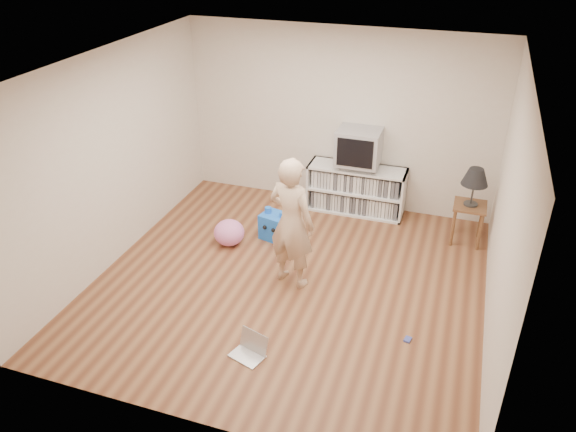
# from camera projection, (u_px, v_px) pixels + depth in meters

# --- Properties ---
(ground) EXTENTS (4.50, 4.50, 0.00)m
(ground) POSITION_uv_depth(u_px,v_px,m) (289.00, 282.00, 6.76)
(ground) COLOR brown
(ground) RESTS_ON ground
(walls) EXTENTS (4.52, 4.52, 2.60)m
(walls) POSITION_uv_depth(u_px,v_px,m) (290.00, 185.00, 6.13)
(walls) COLOR beige
(walls) RESTS_ON ground
(ceiling) EXTENTS (4.50, 4.50, 0.01)m
(ceiling) POSITION_uv_depth(u_px,v_px,m) (290.00, 65.00, 5.49)
(ceiling) COLOR white
(ceiling) RESTS_ON walls
(media_unit) EXTENTS (1.40, 0.45, 0.70)m
(media_unit) POSITION_uv_depth(u_px,v_px,m) (356.00, 189.00, 8.18)
(media_unit) COLOR white
(media_unit) RESTS_ON ground
(dvd_deck) EXTENTS (0.45, 0.35, 0.07)m
(dvd_deck) POSITION_uv_depth(u_px,v_px,m) (358.00, 165.00, 7.98)
(dvd_deck) COLOR gray
(dvd_deck) RESTS_ON media_unit
(crt_tv) EXTENTS (0.60, 0.53, 0.50)m
(crt_tv) POSITION_uv_depth(u_px,v_px,m) (359.00, 147.00, 7.84)
(crt_tv) COLOR #9B9BA0
(crt_tv) RESTS_ON dvd_deck
(side_table) EXTENTS (0.42, 0.42, 0.55)m
(side_table) POSITION_uv_depth(u_px,v_px,m) (469.00, 214.00, 7.38)
(side_table) COLOR brown
(side_table) RESTS_ON ground
(table_lamp) EXTENTS (0.34, 0.34, 0.52)m
(table_lamp) POSITION_uv_depth(u_px,v_px,m) (475.00, 178.00, 7.13)
(table_lamp) COLOR #333333
(table_lamp) RESTS_ON side_table
(person) EXTENTS (0.67, 0.53, 1.61)m
(person) POSITION_uv_depth(u_px,v_px,m) (292.00, 223.00, 6.39)
(person) COLOR #D4B090
(person) RESTS_ON ground
(laptop) EXTENTS (0.40, 0.35, 0.23)m
(laptop) POSITION_uv_depth(u_px,v_px,m) (250.00, 349.00, 5.65)
(laptop) COLOR silver
(laptop) RESTS_ON ground
(playing_cards) EXTENTS (0.08, 0.10, 0.02)m
(playing_cards) POSITION_uv_depth(u_px,v_px,m) (408.00, 339.00, 5.85)
(playing_cards) COLOR #414EAF
(playing_cards) RESTS_ON ground
(plush_blue) EXTENTS (0.44, 0.39, 0.44)m
(plush_blue) POSITION_uv_depth(u_px,v_px,m) (275.00, 226.00, 7.56)
(plush_blue) COLOR blue
(plush_blue) RESTS_ON ground
(plush_pink) EXTENTS (0.52, 0.52, 0.34)m
(plush_pink) POSITION_uv_depth(u_px,v_px,m) (229.00, 233.00, 7.44)
(plush_pink) COLOR pink
(plush_pink) RESTS_ON ground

